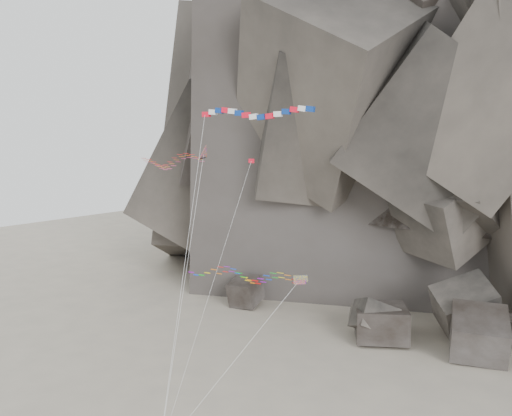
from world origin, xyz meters
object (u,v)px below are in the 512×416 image
Objects in this scene: delta_kite at (169,161)px; parafoil_kite at (239,274)px; banner_kite at (255,114)px; pennant_kite at (234,215)px.

parafoil_kite is at bearing -14.34° from delta_kite.
parafoil_kite is at bearing -98.06° from banner_kite.
delta_kite is 1.05× the size of pennant_kite.
delta_kite is 11.16m from banner_kite.
banner_kite reaches higher than parafoil_kite.
pennant_kite is (11.87, -3.76, -4.42)m from delta_kite.
delta_kite is at bearing -179.70° from banner_kite.
banner_kite is (9.90, 1.99, 4.74)m from delta_kite.
banner_kite is at bearing 106.67° from pennant_kite.
parafoil_kite is (0.15, -2.77, -15.46)m from banner_kite.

